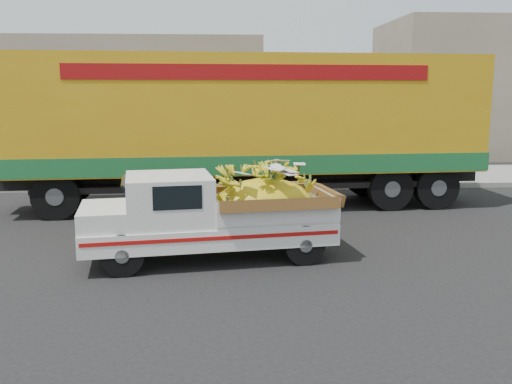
{
  "coord_description": "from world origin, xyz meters",
  "views": [
    {
      "loc": [
        -0.68,
        -10.41,
        2.93
      ],
      "look_at": [
        -0.01,
        0.11,
        1.06
      ],
      "focal_mm": 40.0,
      "sensor_mm": 36.0,
      "label": 1
    }
  ],
  "objects": [
    {
      "name": "building_left",
      "position": [
        -8.0,
        14.48,
        2.5
      ],
      "size": [
        18.0,
        6.0,
        5.0
      ],
      "primitive_type": "cube",
      "color": "gray",
      "rests_on": "ground"
    },
    {
      "name": "ground",
      "position": [
        0.0,
        0.0,
        0.0
      ],
      "size": [
        100.0,
        100.0,
        0.0
      ],
      "primitive_type": "plane",
      "color": "black",
      "rests_on": "ground"
    },
    {
      "name": "pickup_truck",
      "position": [
        -0.56,
        -0.6,
        0.81
      ],
      "size": [
        4.5,
        2.19,
        1.51
      ],
      "rotation": [
        0.0,
        0.0,
        0.14
      ],
      "color": "black",
      "rests_on": "ground"
    },
    {
      "name": "curb",
      "position": [
        0.0,
        6.48,
        0.07
      ],
      "size": [
        60.0,
        0.25,
        0.15
      ],
      "primitive_type": "cube",
      "color": "gray",
      "rests_on": "ground"
    },
    {
      "name": "semi_trailer",
      "position": [
        -0.0,
        4.03,
        2.12
      ],
      "size": [
        12.04,
        3.3,
        3.8
      ],
      "rotation": [
        0.0,
        0.0,
        0.07
      ],
      "color": "black",
      "rests_on": "ground"
    },
    {
      "name": "sidewalk",
      "position": [
        0.0,
        8.58,
        0.07
      ],
      "size": [
        60.0,
        4.0,
        0.14
      ],
      "primitive_type": "cube",
      "color": "gray",
      "rests_on": "ground"
    }
  ]
}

